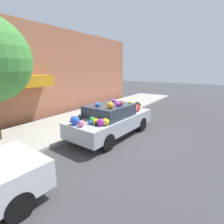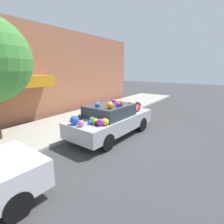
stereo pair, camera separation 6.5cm
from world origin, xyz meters
The scene contains 5 objects.
ground_plane centered at (0.00, 0.00, 0.00)m, with size 60.00×60.00×0.00m, color #424244.
sidewalk_curb centered at (0.00, 2.70, 0.06)m, with size 24.00×3.20×0.12m.
building_facade centered at (-0.09, 4.91, 2.55)m, with size 18.00×1.20×5.14m.
fire_hydrant centered at (2.75, 1.49, 0.46)m, with size 0.20×0.20×0.70m.
art_car centered at (-0.03, 0.01, 0.73)m, with size 4.14×1.88×1.61m.
Camera 1 is at (-5.87, -3.94, 2.79)m, focal length 28.00 mm.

